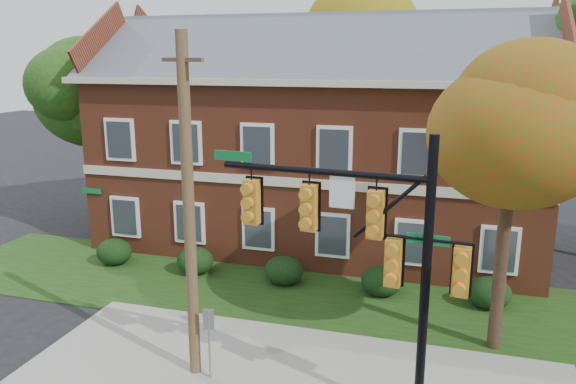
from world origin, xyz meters
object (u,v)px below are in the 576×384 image
(hedge_center, at_px, (284,270))
(hedge_far_right, at_px, (489,293))
(hedge_left, at_px, (195,261))
(traffic_signal, at_px, (372,246))
(sign_post, at_px, (209,332))
(apartment_building, at_px, (319,129))
(hedge_right, at_px, (382,281))
(tree_far_rear, at_px, (378,41))
(hedge_far_left, at_px, (114,252))
(utility_pole, at_px, (189,212))
(tree_near_right, at_px, (525,112))
(tree_left_rear, at_px, (104,87))

(hedge_center, distance_m, hedge_far_right, 7.00)
(hedge_left, distance_m, traffic_signal, 10.62)
(sign_post, bearing_deg, apartment_building, 77.62)
(apartment_building, bearing_deg, hedge_right, -56.33)
(hedge_center, distance_m, tree_far_rear, 15.57)
(hedge_far_left, distance_m, utility_pole, 9.83)
(hedge_left, xyz_separation_m, tree_near_right, (10.72, -2.83, 6.14))
(utility_pole, bearing_deg, tree_far_rear, 106.66)
(hedge_right, height_order, sign_post, sign_post)
(utility_pole, bearing_deg, sign_post, 2.82)
(traffic_signal, bearing_deg, tree_near_right, 54.88)
(hedge_far_left, height_order, tree_far_rear, tree_far_rear)
(hedge_far_left, height_order, tree_left_rear, tree_left_rear)
(tree_near_right, distance_m, sign_post, 9.69)
(hedge_far_right, relative_size, traffic_signal, 0.21)
(hedge_center, xyz_separation_m, tree_left_rear, (-9.73, 4.14, 6.16))
(hedge_far_left, distance_m, tree_left_rear, 7.90)
(hedge_far_left, distance_m, traffic_signal, 13.32)
(hedge_far_right, xyz_separation_m, sign_post, (-7.01, -6.46, 0.81))
(hedge_right, bearing_deg, apartment_building, 123.67)
(hedge_right, bearing_deg, utility_pole, -122.46)
(hedge_center, xyz_separation_m, utility_pole, (-0.50, -6.29, 3.85))
(hedge_far_left, distance_m, sign_post, 9.55)
(hedge_right, xyz_separation_m, hedge_far_right, (3.50, 0.00, 0.00))
(hedge_left, height_order, tree_left_rear, tree_left_rear)
(hedge_far_left, xyz_separation_m, sign_post, (6.99, -6.46, 0.81))
(hedge_far_right, height_order, tree_far_rear, tree_far_rear)
(sign_post, bearing_deg, hedge_far_left, 124.93)
(hedge_far_left, xyz_separation_m, traffic_signal, (10.99, -6.64, 3.53))
(traffic_signal, relative_size, sign_post, 3.33)
(hedge_far_right, xyz_separation_m, tree_left_rear, (-16.73, 4.14, 6.16))
(traffic_signal, bearing_deg, utility_pole, -179.33)
(hedge_left, height_order, traffic_signal, traffic_signal)
(apartment_building, distance_m, hedge_left, 7.73)
(tree_left_rear, distance_m, utility_pole, 14.11)
(hedge_center, height_order, tree_far_rear, tree_far_rear)
(apartment_building, height_order, tree_near_right, apartment_building)
(tree_near_right, height_order, tree_left_rear, tree_left_rear)
(hedge_center, height_order, tree_near_right, tree_near_right)
(tree_near_right, height_order, utility_pole, utility_pole)
(hedge_center, xyz_separation_m, tree_far_rear, (1.34, 13.09, 8.32))
(hedge_far_right, bearing_deg, tree_far_rear, 113.37)
(hedge_left, distance_m, hedge_center, 3.50)
(hedge_far_left, relative_size, hedge_left, 1.00)
(tree_near_right, relative_size, traffic_signal, 1.31)
(sign_post, bearing_deg, tree_far_rear, 73.71)
(hedge_left, bearing_deg, utility_pole, -64.49)
(hedge_far_right, relative_size, tree_left_rear, 0.16)
(apartment_building, relative_size, traffic_signal, 2.88)
(hedge_right, distance_m, sign_post, 7.39)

